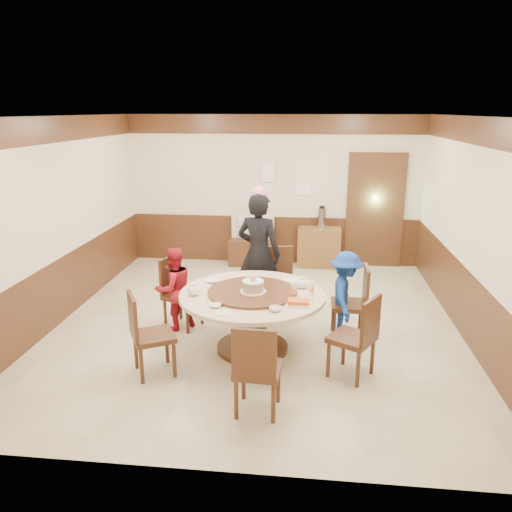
# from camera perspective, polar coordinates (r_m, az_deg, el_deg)

# --- Properties ---
(room) EXTENTS (6.00, 6.04, 2.84)m
(room) POSITION_cam_1_polar(r_m,az_deg,el_deg) (6.70, 0.18, 0.80)
(room) COLOR beige
(room) RESTS_ON ground
(banquet_table) EXTENTS (1.77, 1.77, 0.78)m
(banquet_table) POSITION_cam_1_polar(r_m,az_deg,el_deg) (6.12, -0.41, -6.15)
(banquet_table) COLOR #442515
(banquet_table) RESTS_ON ground
(chair_0) EXTENTS (0.45, 0.44, 0.97)m
(chair_0) POSITION_cam_1_polar(r_m,az_deg,el_deg) (6.65, 10.65, -6.70)
(chair_0) COLOR #442515
(chair_0) RESTS_ON ground
(chair_1) EXTENTS (0.51, 0.51, 0.97)m
(chair_1) POSITION_cam_1_polar(r_m,az_deg,el_deg) (7.29, 2.69, -4.31)
(chair_1) COLOR #442515
(chair_1) RESTS_ON ground
(chair_2) EXTENTS (0.57, 0.56, 0.97)m
(chair_2) POSITION_cam_1_polar(r_m,az_deg,el_deg) (6.94, -8.45, -5.57)
(chair_2) COLOR #442515
(chair_2) RESTS_ON ground
(chair_3) EXTENTS (0.60, 0.60, 0.97)m
(chair_3) POSITION_cam_1_polar(r_m,az_deg,el_deg) (5.81, -11.78, -10.30)
(chair_3) COLOR #442515
(chair_3) RESTS_ON ground
(chair_4) EXTENTS (0.47, 0.48, 0.97)m
(chair_4) POSITION_cam_1_polar(r_m,az_deg,el_deg) (5.03, 0.16, -14.41)
(chair_4) COLOR #442515
(chair_4) RESTS_ON ground
(chair_5) EXTENTS (0.61, 0.60, 0.97)m
(chair_5) POSITION_cam_1_polar(r_m,az_deg,el_deg) (5.73, 11.01, -10.61)
(chair_5) COLOR #442515
(chair_5) RESTS_ON ground
(person_standing) EXTENTS (0.75, 0.60, 1.78)m
(person_standing) POSITION_cam_1_polar(r_m,az_deg,el_deg) (7.16, 0.32, 0.25)
(person_standing) COLOR black
(person_standing) RESTS_ON ground
(person_red) EXTENTS (0.70, 0.69, 1.14)m
(person_red) POSITION_cam_1_polar(r_m,az_deg,el_deg) (6.80, -9.34, -3.68)
(person_red) COLOR #A91624
(person_red) RESTS_ON ground
(person_blue) EXTENTS (0.46, 0.77, 1.16)m
(person_blue) POSITION_cam_1_polar(r_m,az_deg,el_deg) (6.54, 10.18, -4.46)
(person_blue) COLOR navy
(person_blue) RESTS_ON ground
(birthday_cake) EXTENTS (0.32, 0.32, 0.21)m
(birthday_cake) POSITION_cam_1_polar(r_m,az_deg,el_deg) (5.97, -0.34, -3.46)
(birthday_cake) COLOR white
(birthday_cake) RESTS_ON banquet_table
(teapot_left) EXTENTS (0.17, 0.15, 0.13)m
(teapot_left) POSITION_cam_1_polar(r_m,az_deg,el_deg) (6.00, -7.17, -3.93)
(teapot_left) COLOR white
(teapot_left) RESTS_ON banquet_table
(teapot_right) EXTENTS (0.17, 0.15, 0.13)m
(teapot_right) POSITION_cam_1_polar(r_m,az_deg,el_deg) (6.21, 5.27, -3.13)
(teapot_right) COLOR white
(teapot_right) RESTS_ON banquet_table
(bowl_0) EXTENTS (0.17, 0.17, 0.04)m
(bowl_0) POSITION_cam_1_polar(r_m,az_deg,el_deg) (6.42, -4.96, -2.86)
(bowl_0) COLOR white
(bowl_0) RESTS_ON banquet_table
(bowl_1) EXTENTS (0.14, 0.14, 0.04)m
(bowl_1) POSITION_cam_1_polar(r_m,az_deg,el_deg) (5.52, 2.23, -6.06)
(bowl_1) COLOR white
(bowl_1) RESTS_ON banquet_table
(bowl_2) EXTENTS (0.14, 0.14, 0.03)m
(bowl_2) POSITION_cam_1_polar(r_m,az_deg,el_deg) (5.64, -4.68, -5.67)
(bowl_2) COLOR white
(bowl_2) RESTS_ON banquet_table
(bowl_3) EXTENTS (0.15, 0.15, 0.05)m
(bowl_3) POSITION_cam_1_polar(r_m,az_deg,el_deg) (5.83, 5.75, -4.88)
(bowl_3) COLOR white
(bowl_3) RESTS_ON banquet_table
(saucer_near) EXTENTS (0.18, 0.18, 0.01)m
(saucer_near) POSITION_cam_1_polar(r_m,az_deg,el_deg) (5.47, -3.83, -6.47)
(saucer_near) COLOR white
(saucer_near) RESTS_ON banquet_table
(saucer_far) EXTENTS (0.18, 0.18, 0.01)m
(saucer_far) POSITION_cam_1_polar(r_m,az_deg,el_deg) (6.47, 4.06, -2.80)
(saucer_far) COLOR white
(saucer_far) RESTS_ON banquet_table
(shrimp_platter) EXTENTS (0.30, 0.20, 0.06)m
(shrimp_platter) POSITION_cam_1_polar(r_m,az_deg,el_deg) (5.69, 4.90, -5.34)
(shrimp_platter) COLOR white
(shrimp_platter) RESTS_ON banquet_table
(bottle_0) EXTENTS (0.06, 0.06, 0.16)m
(bottle_0) POSITION_cam_1_polar(r_m,az_deg,el_deg) (5.94, 4.34, -3.83)
(bottle_0) COLOR white
(bottle_0) RESTS_ON banquet_table
(bottle_1) EXTENTS (0.06, 0.06, 0.16)m
(bottle_1) POSITION_cam_1_polar(r_m,az_deg,el_deg) (5.98, 6.38, -3.76)
(bottle_1) COLOR white
(bottle_1) RESTS_ON banquet_table
(tv_stand) EXTENTS (0.85, 0.45, 0.50)m
(tv_stand) POSITION_cam_1_polar(r_m,az_deg,el_deg) (9.58, -0.48, 0.47)
(tv_stand) COLOR #442515
(tv_stand) RESTS_ON ground
(television) EXTENTS (0.83, 0.18, 0.47)m
(television) POSITION_cam_1_polar(r_m,az_deg,el_deg) (9.46, -0.49, 3.30)
(television) COLOR gray
(television) RESTS_ON tv_stand
(side_cabinet) EXTENTS (0.80, 0.40, 0.75)m
(side_cabinet) POSITION_cam_1_polar(r_m,az_deg,el_deg) (9.52, 7.19, 1.01)
(side_cabinet) COLOR brown
(side_cabinet) RESTS_ON ground
(thermos) EXTENTS (0.15, 0.15, 0.38)m
(thermos) POSITION_cam_1_polar(r_m,az_deg,el_deg) (9.39, 7.51, 4.33)
(thermos) COLOR silver
(thermos) RESTS_ON side_cabinet
(notice_left) EXTENTS (0.25, 0.00, 0.35)m
(notice_left) POSITION_cam_1_polar(r_m,az_deg,el_deg) (9.46, 1.44, 9.53)
(notice_left) COLOR white
(notice_left) RESTS_ON room
(notice_right) EXTENTS (0.30, 0.00, 0.22)m
(notice_right) POSITION_cam_1_polar(r_m,az_deg,el_deg) (9.47, 5.38, 7.63)
(notice_right) COLOR white
(notice_right) RESTS_ON room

